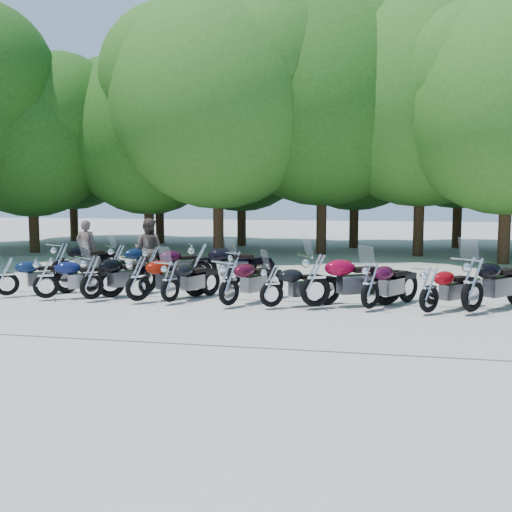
% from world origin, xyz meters
% --- Properties ---
extents(ground, '(90.00, 90.00, 0.00)m').
position_xyz_m(ground, '(0.00, 0.00, 0.00)').
color(ground, '#A59E95').
rests_on(ground, ground).
extents(tree_1, '(6.97, 6.97, 8.55)m').
position_xyz_m(tree_1, '(-12.04, 11.24, 5.06)').
color(tree_1, '#3A2614').
rests_on(tree_1, ground).
extents(tree_2, '(7.31, 7.31, 8.97)m').
position_xyz_m(tree_2, '(-7.25, 12.84, 5.31)').
color(tree_2, '#3A2614').
rests_on(tree_2, ground).
extents(tree_3, '(8.70, 8.70, 10.67)m').
position_xyz_m(tree_3, '(-3.57, 11.24, 6.32)').
color(tree_3, '#3A2614').
rests_on(tree_3, ground).
extents(tree_4, '(9.13, 9.13, 11.20)m').
position_xyz_m(tree_4, '(0.54, 13.09, 6.64)').
color(tree_4, '#3A2614').
rests_on(tree_4, ground).
extents(tree_5, '(9.04, 9.04, 11.10)m').
position_xyz_m(tree_5, '(4.61, 13.20, 6.57)').
color(tree_5, '#3A2614').
rests_on(tree_5, ground).
extents(tree_6, '(8.00, 8.00, 9.82)m').
position_xyz_m(tree_6, '(7.55, 10.82, 5.81)').
color(tree_6, '#3A2614').
rests_on(tree_6, ground).
extents(tree_9, '(7.59, 7.59, 9.32)m').
position_xyz_m(tree_9, '(-13.53, 17.59, 5.52)').
color(tree_9, '#3A2614').
rests_on(tree_9, ground).
extents(tree_10, '(7.78, 7.78, 9.55)m').
position_xyz_m(tree_10, '(-8.29, 16.97, 5.66)').
color(tree_10, '#3A2614').
rests_on(tree_10, ground).
extents(tree_11, '(7.56, 7.56, 9.28)m').
position_xyz_m(tree_11, '(-3.76, 16.43, 5.49)').
color(tree_11, '#3A2614').
rests_on(tree_11, ground).
extents(tree_12, '(7.88, 7.88, 9.67)m').
position_xyz_m(tree_12, '(1.80, 16.47, 5.72)').
color(tree_12, '#3A2614').
rests_on(tree_12, ground).
extents(tree_13, '(8.31, 8.31, 10.20)m').
position_xyz_m(tree_13, '(6.69, 17.47, 6.04)').
color(tree_13, '#3A2614').
rests_on(tree_13, ground).
extents(motorcycle_0, '(1.96, 1.80, 1.16)m').
position_xyz_m(motorcycle_0, '(-6.24, 0.58, 0.58)').
color(motorcycle_0, '#0D1C39').
rests_on(motorcycle_0, ground).
extents(motorcycle_1, '(2.19, 1.65, 1.22)m').
position_xyz_m(motorcycle_1, '(-5.04, 0.40, 0.61)').
color(motorcycle_1, '#0E1540').
rests_on(motorcycle_1, ground).
extents(motorcycle_2, '(1.75, 2.30, 1.28)m').
position_xyz_m(motorcycle_2, '(-3.87, 0.48, 0.64)').
color(motorcycle_2, black).
rests_on(motorcycle_2, ground).
extents(motorcycle_3, '(2.02, 2.17, 1.28)m').
position_xyz_m(motorcycle_3, '(-2.67, 0.47, 0.64)').
color(motorcycle_3, maroon).
rests_on(motorcycle_3, ground).
extents(motorcycle_4, '(1.42, 2.15, 1.17)m').
position_xyz_m(motorcycle_4, '(-1.89, 0.54, 0.59)').
color(motorcycle_4, black).
rests_on(motorcycle_4, ground).
extents(motorcycle_5, '(1.68, 2.27, 1.26)m').
position_xyz_m(motorcycle_5, '(-0.41, 0.38, 0.63)').
color(motorcycle_5, '#3F0818').
rests_on(motorcycle_5, ground).
extents(motorcycle_6, '(2.02, 1.68, 1.15)m').
position_xyz_m(motorcycle_6, '(0.58, 0.41, 0.58)').
color(motorcycle_6, black).
rests_on(motorcycle_6, ground).
extents(motorcycle_7, '(2.60, 1.95, 1.44)m').
position_xyz_m(motorcycle_7, '(1.56, 0.58, 0.72)').
color(motorcycle_7, maroon).
rests_on(motorcycle_7, ground).
extents(motorcycle_8, '(1.79, 2.22, 1.25)m').
position_xyz_m(motorcycle_8, '(2.78, 0.63, 0.63)').
color(motorcycle_8, '#38071F').
rests_on(motorcycle_8, ground).
extents(motorcycle_9, '(1.89, 1.96, 1.18)m').
position_xyz_m(motorcycle_9, '(4.04, 0.47, 0.59)').
color(motorcycle_9, maroon).
rests_on(motorcycle_9, ground).
extents(motorcycle_10, '(2.27, 2.39, 1.43)m').
position_xyz_m(motorcycle_10, '(4.95, 0.65, 0.71)').
color(motorcycle_10, black).
rests_on(motorcycle_10, ground).
extents(motorcycle_12, '(1.75, 2.43, 1.34)m').
position_xyz_m(motorcycle_12, '(-6.16, 3.09, 0.67)').
color(motorcycle_12, black).
rests_on(motorcycle_12, ground).
extents(motorcycle_13, '(1.97, 2.22, 1.29)m').
position_xyz_m(motorcycle_13, '(-4.48, 3.33, 0.65)').
color(motorcycle_13, '#0C1935').
rests_on(motorcycle_13, ground).
extents(motorcycle_14, '(2.20, 1.80, 1.25)m').
position_xyz_m(motorcycle_14, '(-3.39, 3.28, 0.62)').
color(motorcycle_14, '#2F061D').
rests_on(motorcycle_14, ground).
extents(motorcycle_15, '(2.58, 1.66, 1.40)m').
position_xyz_m(motorcycle_15, '(-1.92, 3.09, 0.70)').
color(motorcycle_15, black).
rests_on(motorcycle_15, ground).
extents(motorcycle_16, '(1.43, 2.11, 1.15)m').
position_xyz_m(motorcycle_16, '(-0.99, 3.35, 0.58)').
color(motorcycle_16, '#0E143D').
rests_on(motorcycle_16, ground).
extents(rider_0, '(0.69, 0.49, 1.80)m').
position_xyz_m(rider_0, '(-6.08, 4.54, 0.90)').
color(rider_0, brown).
rests_on(rider_0, ground).
extents(rider_1, '(0.98, 0.79, 1.89)m').
position_xyz_m(rider_1, '(-3.85, 4.13, 0.94)').
color(rider_1, brown).
rests_on(rider_1, ground).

